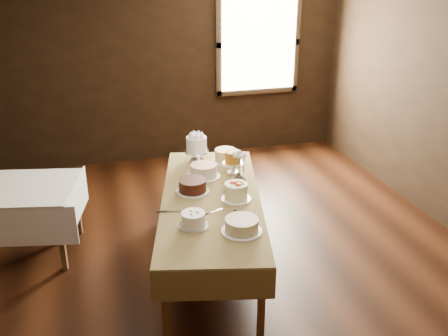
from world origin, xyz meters
TOP-DOWN VIEW (x-y plane):
  - floor at (0.00, 0.00)m, footprint 5.00×6.00m
  - wall_back at (0.00, 3.00)m, footprint 5.00×0.02m
  - window at (1.30, 2.94)m, footprint 1.10×0.05m
  - display_table at (-0.14, 0.14)m, footprint 1.40×2.42m
  - side_table at (-1.76, 0.81)m, footprint 1.01×1.01m
  - cake_meringue at (-0.06, 1.04)m, footprint 0.28×0.28m
  - cake_speckled at (0.22, 0.93)m, footprint 0.30×0.30m
  - cake_lattice at (-0.10, 0.60)m, footprint 0.34×0.34m
  - cake_caramel at (0.21, 0.61)m, footprint 0.21×0.21m
  - cake_chocolate at (-0.28, 0.29)m, footprint 0.31×0.31m
  - cake_flowers at (0.06, 0.03)m, footprint 0.27×0.27m
  - cake_swirl at (-0.41, -0.35)m, footprint 0.27×0.27m
  - cake_cream at (-0.06, -0.53)m, footprint 0.37×0.37m
  - cake_server_a at (-0.18, -0.14)m, footprint 0.23×0.10m
  - cake_server_b at (0.07, -0.32)m, footprint 0.15×0.22m
  - cake_server_c at (-0.15, 0.42)m, footprint 0.04×0.24m
  - cake_server_d at (0.13, 0.29)m, footprint 0.21×0.16m
  - cake_server_e at (-0.51, -0.06)m, footprint 0.24×0.09m
  - flower_vase at (0.18, 0.30)m, footprint 0.18×0.18m
  - flower_bouquet at (0.18, 0.30)m, footprint 0.14×0.14m

SIDE VIEW (x-z plane):
  - floor at x=0.00m, z-range -0.01..0.01m
  - side_table at x=-1.76m, z-range 0.28..0.99m
  - display_table at x=-0.14m, z-range 0.30..1.00m
  - cake_server_a at x=-0.18m, z-range 0.70..0.71m
  - cake_server_b at x=0.07m, z-range 0.70..0.71m
  - cake_server_c at x=-0.15m, z-range 0.70..0.71m
  - cake_server_d at x=0.13m, z-range 0.70..0.71m
  - cake_server_e at x=-0.51m, z-range 0.70..0.71m
  - cake_cream at x=-0.06m, z-range 0.70..0.81m
  - cake_lattice at x=-0.10m, z-range 0.70..0.82m
  - cake_chocolate at x=-0.28m, z-range 0.70..0.82m
  - cake_swirl at x=-0.41m, z-range 0.70..0.83m
  - cake_speckled at x=0.22m, z-range 0.70..0.83m
  - flower_vase at x=0.18m, z-range 0.70..0.84m
  - cake_flowers at x=0.06m, z-range 0.70..0.86m
  - cake_caramel at x=0.21m, z-range 0.68..0.93m
  - cake_meringue at x=-0.06m, z-range 0.69..0.97m
  - flower_bouquet at x=0.18m, z-range 0.86..1.06m
  - wall_back at x=0.00m, z-range 0.00..2.80m
  - window at x=1.30m, z-range 0.95..2.25m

